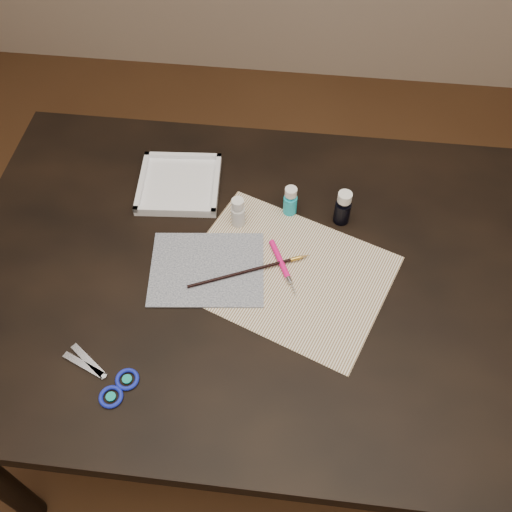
# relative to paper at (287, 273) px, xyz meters

# --- Properties ---
(ground) EXTENTS (3.50, 3.50, 0.02)m
(ground) POSITION_rel_paper_xyz_m (-0.07, 0.00, -0.76)
(ground) COLOR #422614
(ground) RESTS_ON ground
(table) EXTENTS (1.30, 0.90, 0.75)m
(table) POSITION_rel_paper_xyz_m (-0.07, 0.00, -0.38)
(table) COLOR black
(table) RESTS_ON ground
(paper) EXTENTS (0.50, 0.45, 0.00)m
(paper) POSITION_rel_paper_xyz_m (0.00, 0.00, 0.00)
(paper) COLOR white
(paper) RESTS_ON table
(canvas) EXTENTS (0.26, 0.22, 0.00)m
(canvas) POSITION_rel_paper_xyz_m (-0.17, -0.01, 0.00)
(canvas) COLOR #141D3C
(canvas) RESTS_ON paper
(paint_bottle_white) EXTENTS (0.04, 0.04, 0.08)m
(paint_bottle_white) POSITION_rel_paper_xyz_m (-0.12, 0.13, 0.04)
(paint_bottle_white) COLOR silver
(paint_bottle_white) RESTS_ON table
(paint_bottle_cyan) EXTENTS (0.04, 0.04, 0.08)m
(paint_bottle_cyan) POSITION_rel_paper_xyz_m (-0.01, 0.17, 0.04)
(paint_bottle_cyan) COLOR #1BB5D2
(paint_bottle_cyan) RESTS_ON table
(paint_bottle_navy) EXTENTS (0.04, 0.04, 0.09)m
(paint_bottle_navy) POSITION_rel_paper_xyz_m (0.11, 0.16, 0.04)
(paint_bottle_navy) COLOR black
(paint_bottle_navy) RESTS_ON table
(paintbrush) EXTENTS (0.25, 0.12, 0.01)m
(paintbrush) POSITION_rel_paper_xyz_m (-0.08, -0.01, 0.01)
(paintbrush) COLOR black
(paintbrush) RESTS_ON canvas
(craft_knife) EXTENTS (0.08, 0.14, 0.01)m
(craft_knife) POSITION_rel_paper_xyz_m (-0.01, 0.01, 0.01)
(craft_knife) COLOR #EF0F78
(craft_knife) RESTS_ON paper
(scissors) EXTENTS (0.20, 0.15, 0.01)m
(scissors) POSITION_rel_paper_xyz_m (-0.34, -0.28, 0.00)
(scissors) COLOR silver
(scissors) RESTS_ON table
(palette_tray) EXTENTS (0.20, 0.20, 0.02)m
(palette_tray) POSITION_rel_paper_xyz_m (-0.28, 0.22, 0.01)
(palette_tray) COLOR white
(palette_tray) RESTS_ON table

